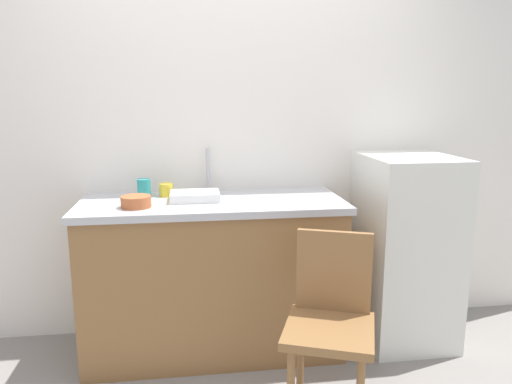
# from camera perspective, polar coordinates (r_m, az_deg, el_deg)

# --- Properties ---
(back_wall) EXTENTS (4.80, 0.10, 2.46)m
(back_wall) POSITION_cam_1_polar(r_m,az_deg,el_deg) (3.10, -4.19, 5.90)
(back_wall) COLOR white
(back_wall) RESTS_ON ground_plane
(cabinet_base) EXTENTS (1.48, 0.60, 0.89)m
(cabinet_base) POSITION_cam_1_polar(r_m,az_deg,el_deg) (2.94, -5.04, -10.20)
(cabinet_base) COLOR olive
(cabinet_base) RESTS_ON ground_plane
(countertop) EXTENTS (1.52, 0.64, 0.04)m
(countertop) POSITION_cam_1_polar(r_m,az_deg,el_deg) (2.80, -5.21, -1.34)
(countertop) COLOR #B7B7BC
(countertop) RESTS_ON cabinet_base
(faucet) EXTENTS (0.02, 0.02, 0.27)m
(faucet) POSITION_cam_1_polar(r_m,az_deg,el_deg) (3.02, -5.69, 2.59)
(faucet) COLOR #B7B7BC
(faucet) RESTS_ON countertop
(refrigerator) EXTENTS (0.52, 0.62, 1.17)m
(refrigerator) POSITION_cam_1_polar(r_m,az_deg,el_deg) (3.17, 17.17, -6.41)
(refrigerator) COLOR silver
(refrigerator) RESTS_ON ground_plane
(chair) EXTENTS (0.52, 0.52, 0.89)m
(chair) POSITION_cam_1_polar(r_m,az_deg,el_deg) (2.35, 8.81, -14.63)
(chair) COLOR olive
(chair) RESTS_ON ground_plane
(dish_tray) EXTENTS (0.28, 0.20, 0.05)m
(dish_tray) POSITION_cam_1_polar(r_m,az_deg,el_deg) (2.80, -7.24, -0.48)
(dish_tray) COLOR white
(dish_tray) RESTS_ON countertop
(terracotta_bowl) EXTENTS (0.16, 0.16, 0.06)m
(terracotta_bowl) POSITION_cam_1_polar(r_m,az_deg,el_deg) (2.68, -14.01, -1.11)
(terracotta_bowl) COLOR #B25B33
(terracotta_bowl) RESTS_ON countertop
(cup_teal) EXTENTS (0.08, 0.08, 0.11)m
(cup_teal) POSITION_cam_1_polar(r_m,az_deg,el_deg) (2.93, -13.11, 0.45)
(cup_teal) COLOR teal
(cup_teal) RESTS_ON countertop
(cup_yellow) EXTENTS (0.08, 0.08, 0.08)m
(cup_yellow) POSITION_cam_1_polar(r_m,az_deg,el_deg) (2.93, -10.57, 0.26)
(cup_yellow) COLOR yellow
(cup_yellow) RESTS_ON countertop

